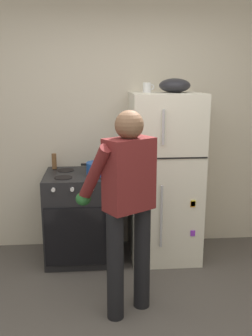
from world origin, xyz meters
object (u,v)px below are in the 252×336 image
(refrigerator, at_px, (164,177))
(stove_range, at_px, (84,216))
(red_pot, at_px, (99,168))
(pepper_mill, at_px, (54,161))
(person_cook, at_px, (127,197))
(coffee_mug, at_px, (147,87))
(mixing_bowl, at_px, (175,85))

(refrigerator, xyz_separation_m, stove_range, (-0.81, -0.01, -0.39))
(red_pot, relative_size, pepper_mill, 2.20)
(stove_range, relative_size, person_cook, 0.56)
(red_pot, bearing_deg, coffee_mug, 11.83)
(mixing_bowl, bearing_deg, coffee_mug, 169.01)
(stove_range, distance_m, red_pot, 0.54)
(stove_range, bearing_deg, coffee_mug, 5.41)
(red_pot, bearing_deg, person_cook, -77.96)
(refrigerator, xyz_separation_m, pepper_mill, (-1.11, 0.20, 0.14))
(stove_range, relative_size, coffee_mug, 8.00)
(person_cook, relative_size, pepper_mill, 9.99)
(refrigerator, distance_m, red_pot, 0.67)
(stove_range, relative_size, pepper_mill, 5.59)
(person_cook, relative_size, coffee_mug, 14.28)
(person_cook, height_order, red_pot, person_cook)
(stove_range, distance_m, person_cook, 1.14)
(stove_range, bearing_deg, mixing_bowl, 0.66)
(refrigerator, bearing_deg, stove_range, -179.29)
(stove_range, relative_size, mixing_bowl, 2.99)
(stove_range, height_order, person_cook, person_cook)
(refrigerator, height_order, red_pot, refrigerator)
(refrigerator, bearing_deg, pepper_mill, 169.81)
(coffee_mug, bearing_deg, stove_range, -174.59)
(refrigerator, height_order, mixing_bowl, mixing_bowl)
(stove_range, bearing_deg, refrigerator, 0.71)
(pepper_mill, bearing_deg, red_pot, -28.52)
(person_cook, distance_m, coffee_mug, 1.31)
(refrigerator, bearing_deg, coffee_mug, 164.17)
(stove_range, bearing_deg, red_pot, -13.92)
(person_cook, xyz_separation_m, mixing_bowl, (0.54, 0.96, 0.79))
(person_cook, distance_m, mixing_bowl, 1.36)
(person_cook, height_order, coffee_mug, coffee_mug)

